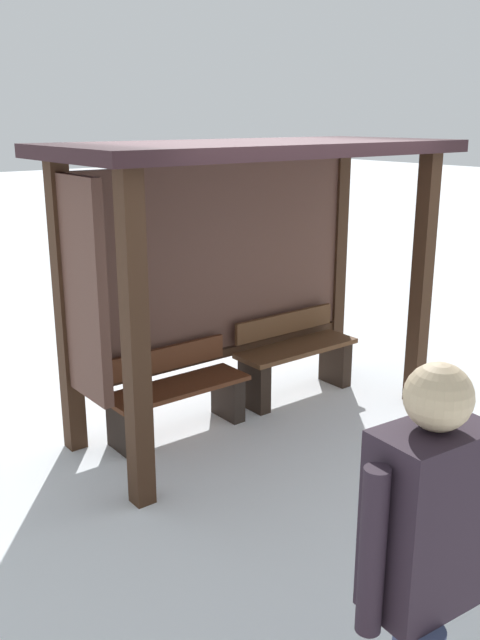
{
  "coord_description": "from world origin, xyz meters",
  "views": [
    {
      "loc": [
        -3.53,
        -4.28,
        2.56
      ],
      "look_at": [
        -0.12,
        0.1,
        0.93
      ],
      "focal_mm": 38.63,
      "sensor_mm": 36.0,
      "label": 1
    }
  ],
  "objects_px": {
    "bus_shelter": "(235,221)",
    "bench_left_inside": "(176,396)",
    "bench_center_inside": "(295,358)",
    "person_walking": "(424,557)"
  },
  "relations": [
    {
      "from": "bench_center_inside",
      "to": "person_walking",
      "type": "bearing_deg",
      "value": -126.02
    },
    {
      "from": "bus_shelter",
      "to": "bench_left_inside",
      "type": "height_order",
      "value": "bus_shelter"
    },
    {
      "from": "person_walking",
      "to": "bus_shelter",
      "type": "bearing_deg",
      "value": 63.31
    },
    {
      "from": "person_walking",
      "to": "bench_left_inside",
      "type": "bearing_deg",
      "value": 72.4
    },
    {
      "from": "bench_center_inside",
      "to": "person_walking",
      "type": "distance_m",
      "value": 4.11
    },
    {
      "from": "person_walking",
      "to": "bench_center_inside",
      "type": "bearing_deg",
      "value": 53.98
    },
    {
      "from": "bus_shelter",
      "to": "bench_center_inside",
      "type": "height_order",
      "value": "bus_shelter"
    },
    {
      "from": "bus_shelter",
      "to": "person_walking",
      "type": "xyz_separation_m",
      "value": [
        -1.61,
        -3.21,
        -0.69
      ]
    },
    {
      "from": "bench_left_inside",
      "to": "person_walking",
      "type": "height_order",
      "value": "person_walking"
    },
    {
      "from": "bus_shelter",
      "to": "bench_left_inside",
      "type": "bearing_deg",
      "value": 172.9
    }
  ]
}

